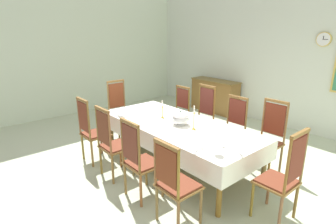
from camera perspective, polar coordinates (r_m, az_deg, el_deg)
The scene contains 24 objects.
ground at distance 4.81m, azimuth 3.23°, elevation -10.79°, with size 8.21×6.22×0.04m, color #B2BCA1.
back_wall at distance 6.86m, azimuth 23.42°, elevation 11.82°, with size 8.21×0.08×3.54m, color silver.
left_wall at distance 7.81m, azimuth -18.50°, elevation 12.78°, with size 0.08×6.22×3.54m, color silver.
dining_table at distance 4.43m, azimuth 1.91°, elevation -3.31°, with size 2.85×1.20×0.75m.
tablecloth at distance 4.43m, azimuth 1.92°, elevation -3.21°, with size 2.87×1.22×0.30m.
chair_south_a at distance 4.79m, azimuth -15.90°, elevation -3.62°, with size 0.44×0.42×1.15m.
chair_north_a at distance 5.86m, azimuth 2.19°, elevation 0.47°, with size 0.44×0.42×1.07m.
chair_south_b at distance 4.21m, azimuth -11.87°, elevation -6.25°, with size 0.44×0.42×1.15m.
chair_north_b at distance 5.38m, azimuth 7.26°, elevation -0.67°, with size 0.44×0.42×1.20m.
chair_south_c at distance 3.64m, azimuth -6.20°, elevation -9.85°, with size 0.44×0.42×1.14m.
chair_north_c at distance 4.96m, azimuth 13.42°, elevation -2.94°, with size 0.44×0.42×1.10m.
chair_south_d at distance 3.15m, azimuth 1.47°, elevation -14.64°, with size 0.44×0.42×1.08m.
chair_north_d at distance 4.60m, azimuth 20.62°, elevation -4.85°, with size 0.44×0.42×1.17m.
chair_head_west at distance 5.87m, azimuth -10.20°, elevation 0.73°, with size 0.42×0.44×1.21m.
chair_head_east at distance 3.46m, azimuth 23.24°, elevation -12.39°, with size 0.42×0.44×1.18m.
soup_tureen at distance 4.32m, azimuth 2.64°, elevation -1.27°, with size 0.30×0.30×0.24m.
candlestick_west at distance 4.64m, azimuth -1.22°, elevation 0.18°, with size 0.07×0.07×0.32m.
candlestick_east at distance 4.10m, azimuth 5.52°, elevation -1.71°, with size 0.07×0.07×0.38m.
bowl_near_left at distance 4.81m, azimuth -9.61°, elevation -0.69°, with size 0.17×0.17×0.04m.
bowl_near_right at distance 5.26m, azimuth -0.37°, elevation 0.99°, with size 0.14×0.14×0.03m.
spoon_primary at distance 4.93m, azimuth -10.04°, elevation -0.53°, with size 0.03×0.18×0.01m.
spoon_secondary at distance 5.35m, azimuth -0.83°, elevation 1.14°, with size 0.05×0.18×0.01m.
sideboard at distance 7.71m, azimuth 9.89°, elevation 3.42°, with size 1.44×0.48×0.90m.
mounted_clock at distance 6.44m, azimuth 30.18°, elevation 13.21°, with size 0.29×0.06×0.29m.
Camera 1 is at (3.07, -2.96, 2.21)m, focal length 28.69 mm.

